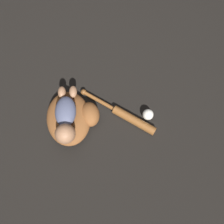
{
  "coord_description": "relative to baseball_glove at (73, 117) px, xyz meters",
  "views": [
    {
      "loc": [
        0.46,
        0.36,
        1.27
      ],
      "look_at": [
        -0.05,
        0.25,
        0.08
      ],
      "focal_mm": 35.0,
      "sensor_mm": 36.0,
      "label": 1
    }
  ],
  "objects": [
    {
      "name": "baseball_glove",
      "position": [
        0.0,
        0.0,
        0.0
      ],
      "size": [
        0.43,
        0.39,
        0.11
      ],
      "color": "brown",
      "rests_on": "ground"
    },
    {
      "name": "baseball",
      "position": [
        -0.12,
        0.44,
        -0.02
      ],
      "size": [
        0.07,
        0.07,
        0.07
      ],
      "color": "silver",
      "rests_on": "ground"
    },
    {
      "name": "ground_plane",
      "position": [
        -0.03,
        -0.02,
        -0.05
      ],
      "size": [
        6.0,
        6.0,
        0.0
      ],
      "primitive_type": "plane",
      "color": "black"
    },
    {
      "name": "baseball_bat",
      "position": [
        -0.09,
        0.31,
        -0.03
      ],
      "size": [
        0.21,
        0.52,
        0.05
      ],
      "color": "brown",
      "rests_on": "ground"
    },
    {
      "name": "baby_figure",
      "position": [
        0.04,
        -0.01,
        0.1
      ],
      "size": [
        0.37,
        0.19,
        0.11
      ],
      "color": "#4C516B",
      "rests_on": "baseball_glove"
    }
  ]
}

